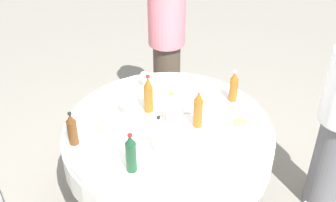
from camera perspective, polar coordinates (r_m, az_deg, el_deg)
The scene contains 20 objects.
ground_plane at distance 3.63m, azimuth 0.00°, elevation -12.57°, with size 10.00×10.00×0.00m, color gray.
dining_table at distance 3.22m, azimuth 0.00°, elevation -5.40°, with size 1.55×1.55×0.74m.
bottle_clear_left at distance 3.08m, azimuth 0.39°, elevation -1.15°, with size 0.06×0.06×0.27m.
bottle_dark_green_west at distance 2.70m, azimuth -4.96°, elevation -7.02°, with size 0.07×0.07×0.29m.
bottle_brown_near at distance 2.97m, azimuth -12.65°, elevation -3.72°, with size 0.07×0.07×0.26m.
bottle_clear_far at distance 2.83m, azimuth -1.25°, elevation -4.63°, with size 0.06×0.06×0.30m.
bottle_amber_right at distance 3.36m, azimuth 8.74°, elevation 1.86°, with size 0.07×0.07×0.27m.
bottle_amber_inner at distance 3.05m, azimuth 4.03°, elevation -1.13°, with size 0.07×0.07×0.31m.
bottle_amber_mid at distance 3.20m, azimuth -2.64°, elevation 0.83°, with size 0.07×0.07×0.31m.
wine_glass_far at distance 3.19m, azimuth -5.74°, elevation -0.30°, with size 0.07×0.07×0.14m.
wine_glass_right at distance 3.51m, azimuth -3.15°, elevation 3.14°, with size 0.06×0.06×0.13m.
plate_east at distance 3.52m, azimuth 2.71°, elevation 1.69°, with size 0.21×0.21×0.02m.
plate_south at distance 3.15m, azimuth -8.74°, elevation -3.25°, with size 0.26×0.26×0.04m.
plate_north at distance 3.18m, azimuth 9.57°, elevation -2.94°, with size 0.25×0.25×0.04m.
plate_outer at distance 2.72m, azimuth 3.99°, elevation -10.39°, with size 0.24×0.24×0.02m.
knife_west at distance 2.91m, azimuth 3.02°, elevation -6.73°, with size 0.18×0.02×0.01m, color silver.
knife_near at distance 3.25m, azimuth 3.03°, elevation -1.61°, with size 0.18×0.02×0.01m, color silver.
fork_far at distance 3.11m, azimuth -3.60°, elevation -3.63°, with size 0.18×0.02×0.01m, color silver.
folded_napkin at distance 2.81m, azimuth -8.88°, elevation -8.81°, with size 0.16×0.16×0.02m, color white.
person_left at distance 4.03m, azimuth -0.17°, elevation 7.43°, with size 0.34×0.34×1.56m.
Camera 1 is at (-0.93, -2.26, 2.68)m, focal length 45.74 mm.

